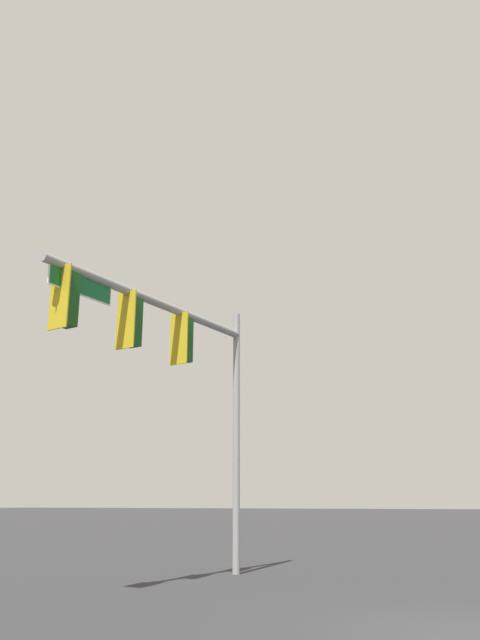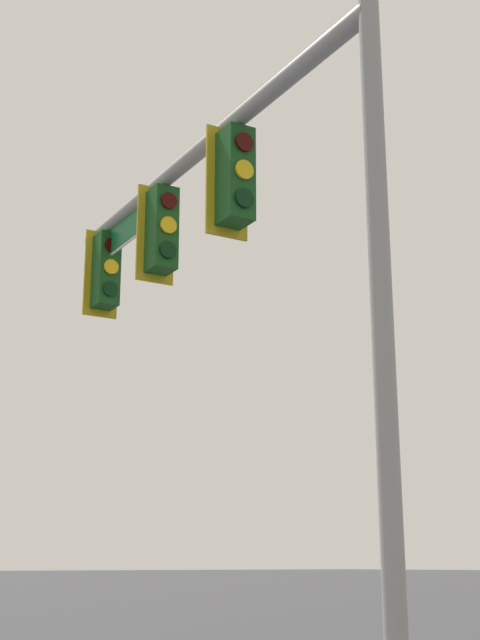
% 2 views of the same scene
% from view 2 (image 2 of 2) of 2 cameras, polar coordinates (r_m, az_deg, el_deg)
% --- Properties ---
extents(signal_pole_near, '(6.90, 1.09, 6.85)m').
position_cam_2_polar(signal_pole_near, '(10.37, -2.31, 6.17)').
color(signal_pole_near, gray).
rests_on(signal_pole_near, ground_plane).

